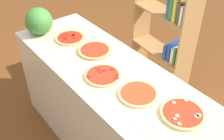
{
  "coord_description": "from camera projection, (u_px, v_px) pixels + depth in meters",
  "views": [
    {
      "loc": [
        1.27,
        -1.01,
        2.15
      ],
      "look_at": [
        0.0,
        0.0,
        0.93
      ],
      "focal_mm": 43.95,
      "sensor_mm": 36.0,
      "label": 1
    }
  ],
  "objects": [
    {
      "name": "pizza_pepperoni_0",
      "position": [
        70.0,
        38.0,
        2.42
      ],
      "size": [
        0.27,
        0.27,
        0.02
      ],
      "color": "tan",
      "rests_on": "parchment_paper"
    },
    {
      "name": "counter",
      "position": [
        112.0,
        115.0,
        2.31
      ],
      "size": [
        2.05,
        0.66,
        0.91
      ],
      "primitive_type": "cube",
      "color": "beige",
      "rests_on": "ground_plane"
    },
    {
      "name": "parchment_paper",
      "position": [
        112.0,
        72.0,
        2.04
      ],
      "size": [
        1.82,
        0.48,
        0.0
      ],
      "primitive_type": "cube",
      "color": "beige",
      "rests_on": "counter"
    },
    {
      "name": "pizza_plain_1",
      "position": [
        95.0,
        50.0,
        2.25
      ],
      "size": [
        0.28,
        0.28,
        0.02
      ],
      "color": "tan",
      "rests_on": "parchment_paper"
    },
    {
      "name": "bookshelf",
      "position": [
        168.0,
        39.0,
        2.89
      ],
      "size": [
        0.77,
        0.32,
        1.4
      ],
      "color": "#A87A47",
      "rests_on": "ground_plane"
    },
    {
      "name": "pizza_plain_3",
      "position": [
        138.0,
        94.0,
        1.83
      ],
      "size": [
        0.27,
        0.27,
        0.02
      ],
      "color": "#E5C17F",
      "rests_on": "parchment_paper"
    },
    {
      "name": "pizza_pepperoni_2",
      "position": [
        103.0,
        75.0,
        1.99
      ],
      "size": [
        0.27,
        0.27,
        0.02
      ],
      "color": "#DBB26B",
      "rests_on": "parchment_paper"
    },
    {
      "name": "watermelon",
      "position": [
        39.0,
        21.0,
        2.43
      ],
      "size": [
        0.24,
        0.24,
        0.24
      ],
      "primitive_type": "sphere",
      "color": "#387A33",
      "rests_on": "counter"
    },
    {
      "name": "pizza_mushroom_4",
      "position": [
        183.0,
        113.0,
        1.68
      ],
      "size": [
        0.28,
        0.28,
        0.03
      ],
      "color": "#E5C17F",
      "rests_on": "parchment_paper"
    }
  ]
}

